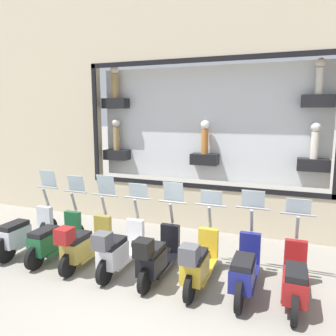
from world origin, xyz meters
name	(u,v)px	position (x,y,z in m)	size (l,w,h in m)	color
ground_plane	(145,297)	(0.00, 0.00, 0.00)	(120.00, 120.00, 0.00)	gray
building_facade	(205,47)	(3.60, 0.00, 4.58)	(1.23, 36.00, 8.96)	beige
scooter_red_0	(295,279)	(0.70, -2.28, 0.41)	(1.79, 0.61, 1.52)	black
scooter_navy_1	(245,269)	(0.71, -1.50, 0.44)	(1.80, 0.60, 1.60)	black
scooter_yellow_2	(198,262)	(0.64, -0.72, 0.46)	(1.80, 0.60, 1.53)	black
scooter_black_3	(156,255)	(0.64, 0.06, 0.46)	(1.79, 0.61, 1.63)	black
scooter_white_4	(118,249)	(0.64, 0.84, 0.46)	(1.79, 0.60, 1.55)	black
scooter_olive_5	(84,243)	(0.64, 1.62, 0.46)	(1.79, 0.60, 1.67)	black
scooter_green_6	(54,238)	(0.70, 2.40, 0.42)	(1.79, 0.61, 1.61)	black
scooter_silver_7	(25,232)	(0.71, 3.18, 0.44)	(1.81, 0.61, 1.68)	black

